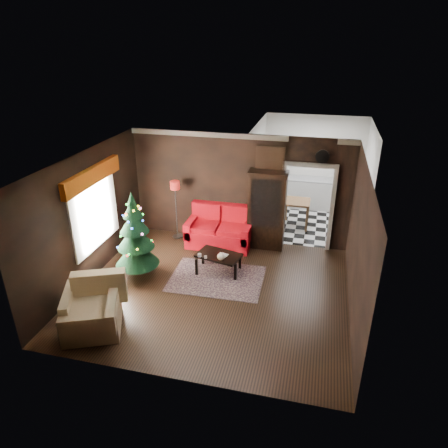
% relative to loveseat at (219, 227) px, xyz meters
% --- Properties ---
extents(floor, '(5.50, 5.50, 0.00)m').
position_rel_loveseat_xyz_m(floor, '(0.40, -2.05, -0.50)').
color(floor, black).
rests_on(floor, ground).
extents(ceiling, '(5.50, 5.50, 0.00)m').
position_rel_loveseat_xyz_m(ceiling, '(0.40, -2.05, 2.30)').
color(ceiling, white).
rests_on(ceiling, ground).
extents(wall_back, '(5.50, 0.00, 5.50)m').
position_rel_loveseat_xyz_m(wall_back, '(0.40, 0.45, 0.90)').
color(wall_back, black).
rests_on(wall_back, ground).
extents(wall_front, '(5.50, 0.00, 5.50)m').
position_rel_loveseat_xyz_m(wall_front, '(0.40, -4.55, 0.90)').
color(wall_front, black).
rests_on(wall_front, ground).
extents(wall_left, '(0.00, 5.50, 5.50)m').
position_rel_loveseat_xyz_m(wall_left, '(-2.35, -2.05, 0.90)').
color(wall_left, black).
rests_on(wall_left, ground).
extents(wall_right, '(0.00, 5.50, 5.50)m').
position_rel_loveseat_xyz_m(wall_right, '(3.15, -2.05, 0.90)').
color(wall_right, black).
rests_on(wall_right, ground).
extents(doorway, '(1.10, 0.10, 2.10)m').
position_rel_loveseat_xyz_m(doorway, '(2.10, 0.45, 0.55)').
color(doorway, beige).
rests_on(doorway, ground).
extents(left_window, '(0.05, 1.60, 1.40)m').
position_rel_loveseat_xyz_m(left_window, '(-2.31, -1.85, 0.95)').
color(left_window, white).
rests_on(left_window, wall_left).
extents(valance, '(0.12, 2.10, 0.35)m').
position_rel_loveseat_xyz_m(valance, '(-2.23, -1.85, 1.77)').
color(valance, '#8B3909').
rests_on(valance, wall_left).
extents(kitchen_floor, '(3.00, 3.00, 0.00)m').
position_rel_loveseat_xyz_m(kitchen_floor, '(2.10, 1.95, -0.50)').
color(kitchen_floor, silver).
rests_on(kitchen_floor, ground).
extents(kitchen_window, '(0.70, 0.06, 0.70)m').
position_rel_loveseat_xyz_m(kitchen_window, '(2.10, 3.40, 1.20)').
color(kitchen_window, white).
rests_on(kitchen_window, ground).
extents(rug, '(2.06, 1.52, 0.01)m').
position_rel_loveseat_xyz_m(rug, '(0.34, -1.59, -0.49)').
color(rug, '#583747').
rests_on(rug, ground).
extents(loveseat, '(1.70, 0.90, 1.00)m').
position_rel_loveseat_xyz_m(loveseat, '(0.00, 0.00, 0.00)').
color(loveseat, maroon).
rests_on(loveseat, ground).
extents(curio_cabinet, '(0.90, 0.45, 1.90)m').
position_rel_loveseat_xyz_m(curio_cabinet, '(1.15, 0.22, 0.45)').
color(curio_cabinet, black).
rests_on(curio_cabinet, ground).
extents(floor_lamp, '(0.29, 0.29, 1.54)m').
position_rel_loveseat_xyz_m(floor_lamp, '(-1.16, 0.07, 0.33)').
color(floor_lamp, black).
rests_on(floor_lamp, ground).
extents(christmas_tree, '(1.18, 1.18, 1.81)m').
position_rel_loveseat_xyz_m(christmas_tree, '(-1.37, -1.91, 0.55)').
color(christmas_tree, black).
rests_on(christmas_tree, ground).
extents(armchair, '(1.35, 1.35, 1.05)m').
position_rel_loveseat_xyz_m(armchair, '(-1.42, -3.76, -0.04)').
color(armchair, '#9F8468').
rests_on(armchair, ground).
extents(coffee_table, '(1.07, 0.79, 0.43)m').
position_rel_loveseat_xyz_m(coffee_table, '(0.31, -1.28, -0.27)').
color(coffee_table, black).
rests_on(coffee_table, rug).
extents(teapot, '(0.22, 0.22, 0.17)m').
position_rel_loveseat_xyz_m(teapot, '(0.42, -1.51, 0.03)').
color(teapot, white).
rests_on(teapot, coffee_table).
extents(cup_a, '(0.10, 0.10, 0.07)m').
position_rel_loveseat_xyz_m(cup_a, '(-0.08, -1.47, -0.02)').
color(cup_a, white).
rests_on(cup_a, coffee_table).
extents(cup_b, '(0.08, 0.08, 0.05)m').
position_rel_loveseat_xyz_m(cup_b, '(0.07, -1.51, -0.03)').
color(cup_b, white).
rests_on(cup_b, coffee_table).
extents(book, '(0.17, 0.06, 0.23)m').
position_rel_loveseat_xyz_m(book, '(0.34, -1.31, 0.06)').
color(book, '#8F774E').
rests_on(book, coffee_table).
extents(wall_clock, '(0.32, 0.32, 0.06)m').
position_rel_loveseat_xyz_m(wall_clock, '(2.35, 0.40, 1.88)').
color(wall_clock, white).
rests_on(wall_clock, wall_back).
extents(painting, '(0.62, 0.05, 0.52)m').
position_rel_loveseat_xyz_m(painting, '(1.15, 0.41, 1.75)').
color(painting, '#A06138').
rests_on(painting, wall_back).
extents(kitchen_counter, '(1.80, 0.60, 0.90)m').
position_rel_loveseat_xyz_m(kitchen_counter, '(2.10, 3.15, -0.05)').
color(kitchen_counter, silver).
rests_on(kitchen_counter, ground).
extents(kitchen_table, '(0.70, 0.70, 0.75)m').
position_rel_loveseat_xyz_m(kitchen_table, '(1.80, 1.65, -0.12)').
color(kitchen_table, brown).
rests_on(kitchen_table, ground).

